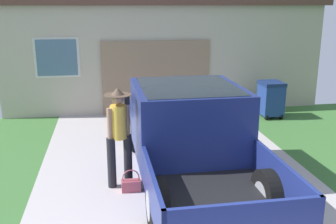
{
  "coord_description": "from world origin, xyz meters",
  "views": [
    {
      "loc": [
        -1.27,
        -2.4,
        3.16
      ],
      "look_at": [
        -0.15,
        4.35,
        1.27
      ],
      "focal_mm": 41.96,
      "sensor_mm": 36.0,
      "label": 1
    }
  ],
  "objects_px": {
    "person_with_hat": "(119,131)",
    "handbag": "(131,184)",
    "pickup_truck": "(188,136)",
    "house_with_garage": "(154,33)",
    "wheeled_trash_bin": "(271,98)"
  },
  "relations": [
    {
      "from": "pickup_truck",
      "to": "wheeled_trash_bin",
      "type": "relative_size",
      "value": 5.13
    },
    {
      "from": "house_with_garage",
      "to": "handbag",
      "type": "bearing_deg",
      "value": -100.23
    },
    {
      "from": "person_with_hat",
      "to": "handbag",
      "type": "relative_size",
      "value": 4.48
    },
    {
      "from": "house_with_garage",
      "to": "wheeled_trash_bin",
      "type": "bearing_deg",
      "value": -56.74
    },
    {
      "from": "person_with_hat",
      "to": "house_with_garage",
      "type": "relative_size",
      "value": 0.18
    },
    {
      "from": "handbag",
      "to": "house_with_garage",
      "type": "height_order",
      "value": "house_with_garage"
    },
    {
      "from": "person_with_hat",
      "to": "house_with_garage",
      "type": "bearing_deg",
      "value": 55.84
    },
    {
      "from": "pickup_truck",
      "to": "handbag",
      "type": "distance_m",
      "value": 1.38
    },
    {
      "from": "pickup_truck",
      "to": "house_with_garage",
      "type": "relative_size",
      "value": 0.53
    },
    {
      "from": "pickup_truck",
      "to": "wheeled_trash_bin",
      "type": "distance_m",
      "value": 4.74
    },
    {
      "from": "handbag",
      "to": "wheeled_trash_bin",
      "type": "bearing_deg",
      "value": 43.02
    },
    {
      "from": "person_with_hat",
      "to": "wheeled_trash_bin",
      "type": "xyz_separation_m",
      "value": [
        4.46,
        3.73,
        -0.45
      ]
    },
    {
      "from": "handbag",
      "to": "house_with_garage",
      "type": "bearing_deg",
      "value": 79.77
    },
    {
      "from": "person_with_hat",
      "to": "wheeled_trash_bin",
      "type": "relative_size",
      "value": 1.73
    },
    {
      "from": "pickup_truck",
      "to": "wheeled_trash_bin",
      "type": "xyz_separation_m",
      "value": [
        3.18,
        3.5,
        -0.21
      ]
    }
  ]
}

